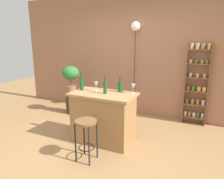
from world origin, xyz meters
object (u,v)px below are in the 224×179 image
object	(u,v)px
spice_shelf	(197,84)
wine_glass_left	(96,84)
wine_glass_center	(133,87)
plant_stool	(72,104)
bar_stool	(86,131)
pendant_globe_light	(136,28)
bottle_wine_red	(82,83)
bottle_sauce_amber	(105,87)
bottle_vinegar	(120,86)
potted_plant	(71,77)

from	to	relation	value
spice_shelf	wine_glass_left	world-z (taller)	spice_shelf
spice_shelf	wine_glass_center	size ratio (longest dim) A/B	10.45
plant_stool	wine_glass_left	world-z (taller)	wine_glass_left
wine_glass_center	bar_stool	bearing A→B (deg)	-115.83
bar_stool	spice_shelf	distance (m)	2.57
bar_stool	plant_stool	xyz separation A→B (m)	(-1.42, 1.60, -0.25)
bar_stool	pendant_globe_light	bearing A→B (deg)	91.09
bottle_wine_red	wine_glass_center	xyz separation A→B (m)	(0.92, 0.16, -0.00)
bottle_sauce_amber	wine_glass_left	world-z (taller)	bottle_sauce_amber
bottle_sauce_amber	bottle_vinegar	world-z (taller)	bottle_sauce_amber
bar_stool	wine_glass_center	xyz separation A→B (m)	(0.41, 0.85, 0.53)
bottle_vinegar	pendant_globe_light	xyz separation A→B (m)	(-0.21, 1.33, 1.04)
spice_shelf	bottle_wine_red	world-z (taller)	spice_shelf
bottle_wine_red	bottle_sauce_amber	bearing A→B (deg)	-5.20
potted_plant	bottle_vinegar	xyz separation A→B (m)	(1.59, -0.73, 0.07)
plant_stool	potted_plant	bearing A→B (deg)	0.00
bar_stool	plant_stool	distance (m)	2.15
potted_plant	wine_glass_left	xyz separation A→B (m)	(1.18, -0.86, 0.09)
spice_shelf	potted_plant	size ratio (longest dim) A/B	2.41
bar_stool	wine_glass_left	world-z (taller)	wine_glass_left
plant_stool	bottle_sauce_amber	size ratio (longest dim) A/B	1.47
bar_stool	wine_glass_center	bearing A→B (deg)	64.17
spice_shelf	bottle_wine_red	xyz separation A→B (m)	(-1.84, -1.47, 0.14)
spice_shelf	bottle_vinegar	world-z (taller)	spice_shelf
wine_glass_left	bottle_wine_red	bearing A→B (deg)	-170.63
bottle_wine_red	wine_glass_left	bearing A→B (deg)	9.37
bottle_vinegar	bar_stool	bearing A→B (deg)	-100.87
bottle_vinegar	pendant_globe_light	distance (m)	1.70
bottle_wine_red	bottle_vinegar	bearing A→B (deg)	14.15
potted_plant	pendant_globe_light	size ratio (longest dim) A/B	0.33
plant_stool	pendant_globe_light	distance (m)	2.34
bottle_wine_red	pendant_globe_light	size ratio (longest dim) A/B	0.15
bottle_sauce_amber	wine_glass_center	world-z (taller)	bottle_sauce_amber
bottle_wine_red	pendant_globe_light	bearing A→B (deg)	72.63
plant_stool	bottle_vinegar	bearing A→B (deg)	-24.73
spice_shelf	bottle_sauce_amber	xyz separation A→B (m)	(-1.35, -1.52, 0.13)
pendant_globe_light	plant_stool	bearing A→B (deg)	-156.55
bar_stool	bottle_wine_red	size ratio (longest dim) A/B	2.00
spice_shelf	bottle_wine_red	bearing A→B (deg)	-141.35
potted_plant	bottle_sauce_amber	distance (m)	1.70
bottle_sauce_amber	wine_glass_left	size ratio (longest dim) A/B	1.84
potted_plant	bottle_sauce_amber	xyz separation A→B (m)	(1.41, -0.95, 0.09)
bottle_sauce_amber	pendant_globe_light	xyz separation A→B (m)	(-0.03, 1.55, 1.02)
bottle_wine_red	wine_glass_left	world-z (taller)	bottle_wine_red
bar_stool	wine_glass_left	bearing A→B (deg)	108.07
plant_stool	wine_glass_center	world-z (taller)	wine_glass_center
bar_stool	bottle_wine_red	xyz separation A→B (m)	(-0.51, 0.69, 0.53)
bar_stool	spice_shelf	size ratio (longest dim) A/B	0.37
plant_stool	wine_glass_left	distance (m)	1.65
bar_stool	potted_plant	xyz separation A→B (m)	(-1.42, 1.60, 0.43)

